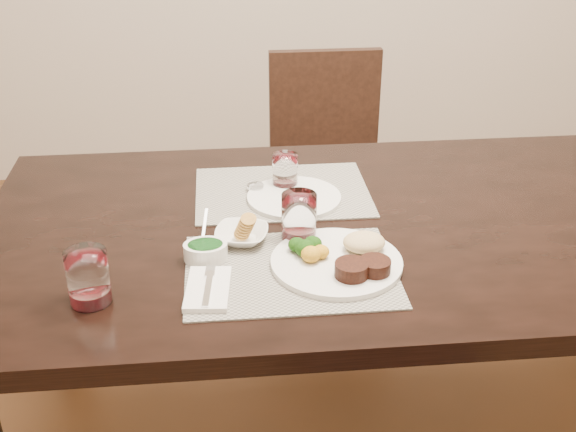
{
  "coord_description": "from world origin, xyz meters",
  "views": [
    {
      "loc": [
        -0.4,
        -1.55,
        1.6
      ],
      "look_at": [
        -0.25,
        -0.09,
        0.82
      ],
      "focal_mm": 45.0,
      "sensor_mm": 36.0,
      "label": 1
    }
  ],
  "objects": [
    {
      "name": "steak_knife",
      "position": [
        -0.06,
        -0.2,
        0.76
      ],
      "size": [
        0.04,
        0.21,
        0.01
      ],
      "rotation": [
        0.0,
        0.0,
        0.23
      ],
      "color": "white",
      "rests_on": "placemat_near"
    },
    {
      "name": "far_plate",
      "position": [
        -0.21,
        0.13,
        0.76
      ],
      "size": [
        0.25,
        0.25,
        0.01
      ],
      "primitive_type": "cylinder",
      "color": "silver",
      "rests_on": "placemat_far"
    },
    {
      "name": "placemat_far",
      "position": [
        -0.24,
        0.18,
        0.75
      ],
      "size": [
        0.46,
        0.34,
        0.0
      ],
      "primitive_type": "cube",
      "color": "gray",
      "rests_on": "dining_table"
    },
    {
      "name": "salt_cellar",
      "position": [
        -0.31,
        0.19,
        0.76
      ],
      "size": [
        0.05,
        0.05,
        0.02
      ],
      "rotation": [
        0.0,
        0.0,
        0.26
      ],
      "color": "white",
      "rests_on": "dining_table"
    },
    {
      "name": "wine_glass_near",
      "position": [
        -0.23,
        -0.08,
        0.8
      ],
      "size": [
        0.08,
        0.08,
        0.11
      ],
      "rotation": [
        0.0,
        0.0,
        -0.12
      ],
      "color": "white",
      "rests_on": "placemat_near"
    },
    {
      "name": "wine_glass_far",
      "position": [
        -0.23,
        0.2,
        0.8
      ],
      "size": [
        0.07,
        0.07,
        0.09
      ],
      "rotation": [
        0.0,
        0.0,
        0.38
      ],
      "color": "white",
      "rests_on": "placemat_far"
    },
    {
      "name": "cracker_bowl",
      "position": [
        -0.36,
        -0.08,
        0.77
      ],
      "size": [
        0.15,
        0.15,
        0.05
      ],
      "rotation": [
        0.0,
        0.0,
        -0.23
      ],
      "color": "silver",
      "rests_on": "placemat_near"
    },
    {
      "name": "napkin_fork",
      "position": [
        -0.44,
        -0.28,
        0.76
      ],
      "size": [
        0.1,
        0.17,
        0.02
      ],
      "rotation": [
        0.0,
        0.0,
        -0.09
      ],
      "color": "silver",
      "rests_on": "placemat_near"
    },
    {
      "name": "sauce_ramekin",
      "position": [
        -0.44,
        -0.15,
        0.78
      ],
      "size": [
        0.1,
        0.15,
        0.08
      ],
      "rotation": [
        0.0,
        0.0,
        -0.18
      ],
      "color": "silver",
      "rests_on": "placemat_near"
    },
    {
      "name": "dining_table",
      "position": [
        0.0,
        0.0,
        0.67
      ],
      "size": [
        2.0,
        1.0,
        0.75
      ],
      "color": "black",
      "rests_on": "ground"
    },
    {
      "name": "wine_glass_side",
      "position": [
        -0.68,
        -0.29,
        0.8
      ],
      "size": [
        0.08,
        0.08,
        0.12
      ],
      "rotation": [
        0.0,
        0.0,
        -0.26
      ],
      "color": "white",
      "rests_on": "dining_table"
    },
    {
      "name": "chair_far",
      "position": [
        0.0,
        0.93,
        0.5
      ],
      "size": [
        0.42,
        0.42,
        0.9
      ],
      "color": "black",
      "rests_on": "ground"
    },
    {
      "name": "dinner_plate",
      "position": [
        -0.14,
        -0.21,
        0.77
      ],
      "size": [
        0.29,
        0.29,
        0.05
      ],
      "rotation": [
        0.0,
        0.0,
        -0.09
      ],
      "color": "silver",
      "rests_on": "placemat_near"
    },
    {
      "name": "placemat_near",
      "position": [
        -0.26,
        -0.22,
        0.75
      ],
      "size": [
        0.46,
        0.34,
        0.0
      ],
      "primitive_type": "cube",
      "color": "gray",
      "rests_on": "dining_table"
    }
  ]
}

